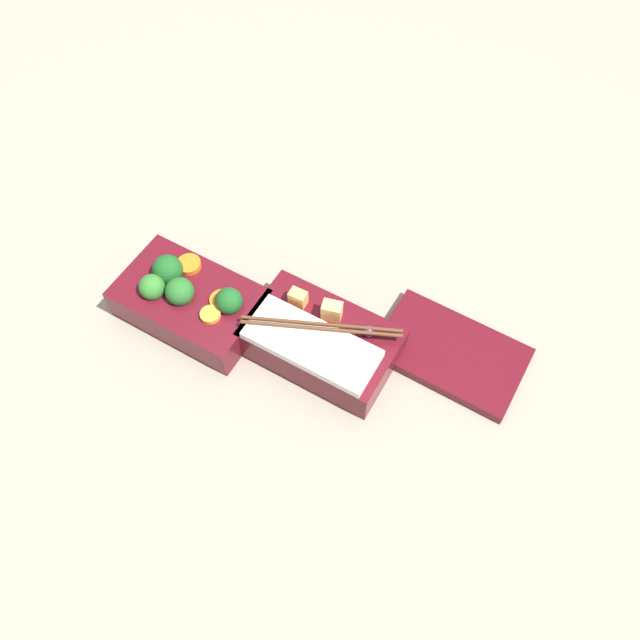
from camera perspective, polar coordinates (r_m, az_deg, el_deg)
The scene contains 4 objects.
ground_plane at distance 0.88m, azimuth -5.81°, elevation -1.52°, with size 3.00×3.00×0.00m, color gray.
bento_tray_vegetable at distance 0.89m, azimuth -11.83°, elevation 1.81°, with size 0.20×0.12×0.08m.
bento_tray_rice at distance 0.84m, azimuth 0.05°, elevation -1.98°, with size 0.20×0.12×0.08m.
bento_lid at distance 0.87m, azimuth 11.89°, elevation -2.96°, with size 0.20×0.12×0.02m, color #510F19.
Camera 1 is at (0.30, -0.34, 0.75)m, focal length 35.00 mm.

